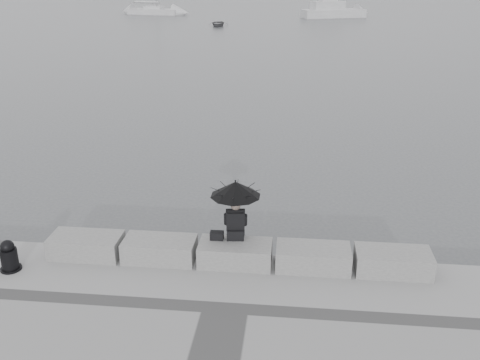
# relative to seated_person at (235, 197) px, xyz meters

# --- Properties ---
(ground) EXTENTS (360.00, 360.00, 0.00)m
(ground) POSITION_rel_seated_person_xyz_m (0.02, 0.19, -1.99)
(ground) COLOR #484B4D
(ground) RESTS_ON ground
(stone_block_far_left) EXTENTS (1.60, 0.80, 0.50)m
(stone_block_far_left) POSITION_rel_seated_person_xyz_m (-3.38, -0.26, -1.24)
(stone_block_far_left) COLOR slate
(stone_block_far_left) RESTS_ON promenade
(stone_block_left) EXTENTS (1.60, 0.80, 0.50)m
(stone_block_left) POSITION_rel_seated_person_xyz_m (-1.68, -0.26, -1.24)
(stone_block_left) COLOR slate
(stone_block_left) RESTS_ON promenade
(stone_block_centre) EXTENTS (1.60, 0.80, 0.50)m
(stone_block_centre) POSITION_rel_seated_person_xyz_m (0.02, -0.26, -1.24)
(stone_block_centre) COLOR slate
(stone_block_centre) RESTS_ON promenade
(stone_block_right) EXTENTS (1.60, 0.80, 0.50)m
(stone_block_right) POSITION_rel_seated_person_xyz_m (1.72, -0.26, -1.24)
(stone_block_right) COLOR slate
(stone_block_right) RESTS_ON promenade
(stone_block_far_right) EXTENTS (1.60, 0.80, 0.50)m
(stone_block_far_right) POSITION_rel_seated_person_xyz_m (3.42, -0.26, -1.24)
(stone_block_far_right) COLOR slate
(stone_block_far_right) RESTS_ON promenade
(seated_person) EXTENTS (1.11, 1.11, 1.39)m
(seated_person) POSITION_rel_seated_person_xyz_m (0.00, 0.00, 0.00)
(seated_person) COLOR black
(seated_person) RESTS_ON stone_block_centre
(bag) EXTENTS (0.30, 0.17, 0.19)m
(bag) POSITION_rel_seated_person_xyz_m (-0.41, -0.11, -0.90)
(bag) COLOR black
(bag) RESTS_ON stone_block_centre
(mooring_bollard) EXTENTS (0.45, 0.45, 0.72)m
(mooring_bollard) POSITION_rel_seated_person_xyz_m (-4.80, -1.04, -1.19)
(mooring_bollard) COLOR black
(mooring_bollard) RESTS_ON promenade
(sailboat_left) EXTENTS (8.02, 3.86, 12.90)m
(sailboat_left) POSITION_rel_seated_person_xyz_m (-20.19, 70.37, -1.47)
(sailboat_left) COLOR silver
(sailboat_left) RESTS_ON ground
(motor_cruiser) EXTENTS (9.16, 5.62, 4.50)m
(motor_cruiser) POSITION_rel_seated_person_xyz_m (5.93, 67.95, -1.10)
(motor_cruiser) COLOR silver
(motor_cruiser) RESTS_ON ground
(dinghy) EXTENTS (3.44, 1.61, 0.57)m
(dinghy) POSITION_rel_seated_person_xyz_m (-8.37, 54.74, -1.71)
(dinghy) COLOR slate
(dinghy) RESTS_ON ground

